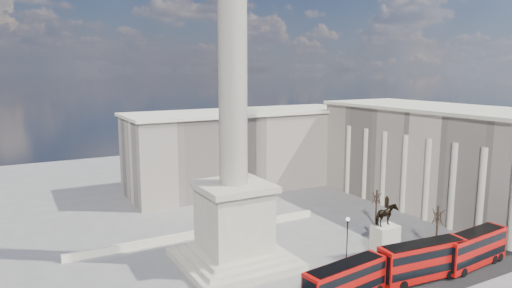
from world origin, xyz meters
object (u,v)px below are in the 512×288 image
Objects in this scene: red_bus_b at (346,281)px; pedestrian_walking at (381,265)px; red_bus_c at (423,260)px; equestrian_statue at (385,237)px; victorian_lamp at (347,236)px; pedestrian_standing at (393,255)px; red_bus_d at (473,248)px; nelsons_column at (233,167)px; pedestrian_crossing at (367,269)px.

red_bus_b is 9.42m from pedestrian_walking.
red_bus_c is 1.36× the size of equestrian_statue.
victorian_lamp is at bearing 42.06° from red_bus_b.
victorian_lamp reaches higher than pedestrian_standing.
equestrian_statue is (0.55, 6.84, 0.58)m from red_bus_c.
victorian_lamp reaches higher than red_bus_d.
nelsons_column is 22.51m from equestrian_statue.
red_bus_d is at bearing -9.66° from red_bus_b.
red_bus_b is 20.36m from red_bus_d.
victorian_lamp is 3.39× the size of pedestrian_walking.
victorian_lamp is 5.64m from pedestrian_walking.
nelsons_column is at bearing 144.10° from red_bus_d.
nelsons_column reaches higher than red_bus_c.
pedestrian_standing is (18.55, -9.93, -11.99)m from nelsons_column.
pedestrian_walking is at bearing 131.64° from red_bus_c.
equestrian_statue reaches higher than pedestrian_crossing.
pedestrian_walking is 0.94× the size of pedestrian_crossing.
pedestrian_standing is 0.97× the size of pedestrian_crossing.
nelsons_column is 24.22m from pedestrian_standing.
nelsons_column reaches higher than pedestrian_standing.
pedestrian_standing is (0.80, 5.54, -1.55)m from red_bus_c.
nelsons_column is at bearing 144.62° from red_bus_c.
red_bus_b is at bearing -67.39° from nelsons_column.
red_bus_b is 5.92× the size of pedestrian_standing.
red_bus_d reaches higher than pedestrian_standing.
victorian_lamp is at bearing -27.04° from nelsons_column.
pedestrian_standing is at bearing 15.18° from red_bus_b.
red_bus_b is 11.53m from red_bus_c.
pedestrian_crossing is (-5.18, 3.96, -1.53)m from red_bus_c.
pedestrian_standing is (12.31, 5.05, -1.36)m from red_bus_b.
red_bus_c is 6.89m from equestrian_statue.
red_bus_c is 9.81m from victorian_lamp.
pedestrian_crossing is at bearing 157.58° from red_bus_d.
nelsons_column is 8.20× the size of victorian_lamp.
red_bus_c is 1.95× the size of victorian_lamp.
nelsons_column is 4.54× the size of red_bus_b.
nelsons_column is 25.75m from red_bus_c.
pedestrian_crossing is at bearing -20.40° from pedestrian_standing.
red_bus_d is 14.74m from pedestrian_crossing.
red_bus_b is 10.89m from victorian_lamp.
equestrian_statue is 6.75m from pedestrian_crossing.
equestrian_statue is at bearing -25.21° from nelsons_column.
red_bus_d is 12.59m from pedestrian_walking.
nelsons_column is at bearing 27.76° from pedestrian_crossing.
red_bus_d is at bearing 108.28° from pedestrian_standing.
pedestrian_crossing is at bearing 178.09° from pedestrian_walking.
nelsons_column reaches higher than red_bus_b.
red_bus_c is 6.40× the size of pedestrian_standing.
nelsons_column is at bearing 152.96° from victorian_lamp.
victorian_lamp is at bearing 140.56° from red_bus_d.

